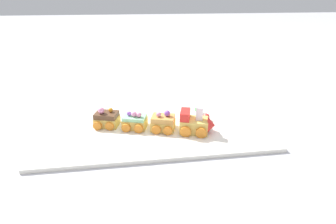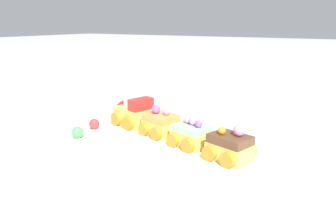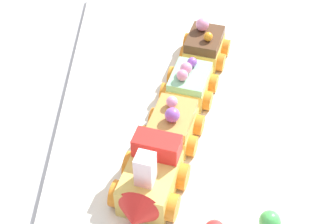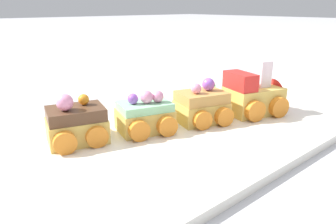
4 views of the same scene
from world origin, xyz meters
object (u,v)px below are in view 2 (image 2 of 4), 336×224
cake_car_caramel (161,124)px  cake_car_mint (192,135)px  cake_car_chocolate (230,147)px  cake_train_locomotive (132,113)px  gumball_green (78,132)px  gumball_red (94,124)px

cake_car_caramel → cake_car_mint: cake_car_caramel is taller
cake_car_mint → cake_car_chocolate: cake_car_chocolate is taller
cake_car_mint → cake_train_locomotive: bearing=0.1°
cake_train_locomotive → cake_car_chocolate: size_ratio=1.30×
cake_train_locomotive → cake_car_caramel: cake_train_locomotive is taller
cake_train_locomotive → cake_car_caramel: 0.10m
cake_car_chocolate → gumball_green: bearing=26.6°
cake_car_caramel → gumball_green: 0.18m
cake_train_locomotive → gumball_green: size_ratio=4.74×
gumball_green → cake_car_mint: bearing=-159.8°
cake_car_chocolate → cake_car_caramel: bearing=0.1°
cake_car_caramel → cake_car_chocolate: bearing=-179.9°
cake_car_mint → cake_car_chocolate: bearing=180.0°
cake_car_caramel → cake_car_mint: 0.09m
cake_train_locomotive → cake_car_mint: 0.20m
cake_car_caramel → gumball_red: 0.16m
cake_car_mint → gumball_red: bearing=21.2°
cake_train_locomotive → cake_car_mint: bearing=-179.9°
cake_car_caramel → cake_car_chocolate: cake_car_chocolate is taller
cake_car_caramel → cake_car_mint: bearing=-179.8°
cake_train_locomotive → cake_car_caramel: size_ratio=1.30×
cake_car_chocolate → gumball_red: cake_car_chocolate is taller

